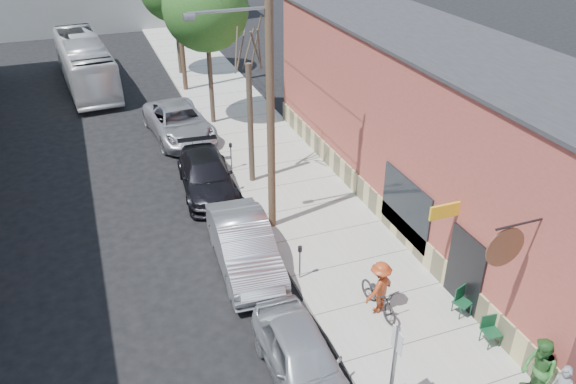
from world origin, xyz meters
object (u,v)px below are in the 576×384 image
object	(u,v)px
utility_pole_near	(269,92)
car_0	(302,359)
sign_post	(394,363)
car_1	(245,246)
parking_meter_far	(231,152)
cyclist	(380,287)
patio_chair_b	(492,332)
car_2	(206,175)
tree_bare	(250,125)
patron_green	(538,371)
patio_chair_a	(463,302)
bus	(85,63)
parking_meter_near	(300,257)
tree_leafy_mid	(206,8)
car_3	(179,122)

from	to	relation	value
utility_pole_near	car_0	size ratio (longest dim) A/B	2.28
sign_post	car_1	size ratio (longest dim) A/B	0.54
parking_meter_far	cyclist	xyz separation A→B (m)	(1.66, -10.67, 0.04)
sign_post	patio_chair_b	size ratio (longest dim) A/B	3.18
cyclist	car_2	distance (m)	9.82
utility_pole_near	cyclist	xyz separation A→B (m)	(1.52, -5.63, -4.39)
tree_bare	cyclist	world-z (taller)	tree_bare
parking_meter_far	patron_green	xyz separation A→B (m)	(3.71, -14.98, 0.12)
patio_chair_a	sign_post	bearing A→B (deg)	-167.52
patron_green	bus	size ratio (longest dim) A/B	0.18
sign_post	patio_chair_a	size ratio (longest dim) A/B	3.18
sign_post	parking_meter_far	xyz separation A→B (m)	(-0.10, 14.10, -0.85)
sign_post	tree_bare	world-z (taller)	tree_bare
parking_meter_near	patio_chair_a	xyz separation A→B (m)	(3.93, -3.33, -0.39)
car_1	bus	distance (m)	21.78
sign_post	car_2	world-z (taller)	sign_post
patio_chair_a	bus	xyz separation A→B (m)	(-9.30, 26.15, 0.91)
patio_chair_a	parking_meter_near	bearing A→B (deg)	120.31
bus	cyclist	bearing A→B (deg)	-79.00
utility_pole_near	tree_leafy_mid	world-z (taller)	utility_pole_near
car_2	car_3	distance (m)	5.95
utility_pole_near	car_1	bearing A→B (deg)	-129.30
utility_pole_near	patio_chair_b	size ratio (longest dim) A/B	11.36
patio_chair_a	car_1	bearing A→B (deg)	119.27
patio_chair_a	patron_green	bearing A→B (deg)	-113.23
car_1	car_0	bearing A→B (deg)	-86.68
car_1	car_2	bearing A→B (deg)	93.32
patio_chair_a	car_3	distance (m)	17.17
patio_chair_b	parking_meter_far	bearing A→B (deg)	113.22
patio_chair_b	car_2	world-z (taller)	car_2
tree_leafy_mid	patron_green	xyz separation A→B (m)	(3.16, -20.64, -4.94)
car_3	utility_pole_near	bearing A→B (deg)	-85.53
tree_leafy_mid	car_1	world-z (taller)	tree_leafy_mid
parking_meter_near	utility_pole_near	xyz separation A→B (m)	(0.14, 3.34, 4.43)
patio_chair_b	patio_chair_a	bearing A→B (deg)	96.78
parking_meter_near	sign_post	bearing A→B (deg)	-89.00
parking_meter_near	utility_pole_near	world-z (taller)	utility_pole_near
patio_chair_a	patio_chair_b	world-z (taller)	same
cyclist	bus	xyz separation A→B (m)	(-7.03, 25.10, 0.48)
tree_bare	patron_green	xyz separation A→B (m)	(3.16, -13.62, -1.63)
parking_meter_far	car_3	bearing A→B (deg)	107.55
utility_pole_near	bus	bearing A→B (deg)	105.79
patron_green	car_3	distance (m)	20.24
utility_pole_near	patio_chair_a	xyz separation A→B (m)	(3.79, -6.67, -4.82)
patio_chair_b	bus	size ratio (longest dim) A/B	0.08
sign_post	parking_meter_near	distance (m)	5.77
parking_meter_far	car_1	world-z (taller)	car_1
parking_meter_near	parking_meter_far	bearing A→B (deg)	90.00
patron_green	cyclist	world-z (taller)	patron_green
patio_chair_a	car_2	world-z (taller)	car_2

